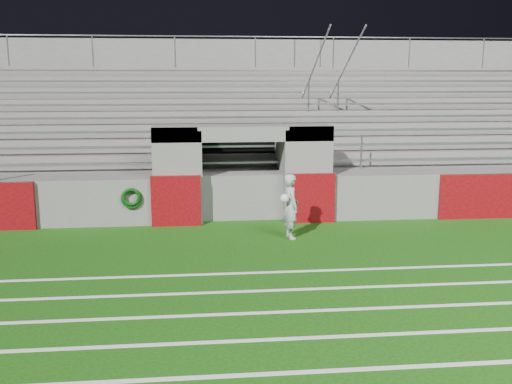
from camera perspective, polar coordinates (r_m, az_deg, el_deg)
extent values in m
plane|color=#15470B|center=(12.50, -0.10, -6.58)|extent=(90.00, 90.00, 0.00)
cube|color=white|center=(7.92, 3.61, -17.59)|extent=(28.00, 0.09, 0.01)
cube|color=white|center=(8.80, 2.53, -14.48)|extent=(28.00, 0.09, 0.01)
cube|color=white|center=(9.70, 1.67, -11.94)|extent=(28.00, 0.09, 0.01)
cube|color=white|center=(10.62, 0.97, -9.83)|extent=(28.00, 0.09, 0.01)
cube|color=white|center=(11.55, 0.39, -8.06)|extent=(28.00, 0.09, 0.01)
cube|color=slate|center=(15.56, -7.98, 1.79)|extent=(1.20, 1.00, 2.60)
cube|color=slate|center=(15.83, 5.16, 2.01)|extent=(1.20, 1.00, 2.60)
cube|color=black|center=(17.27, -1.78, 2.66)|extent=(2.60, 0.20, 2.50)
cube|color=slate|center=(16.15, -5.59, 2.01)|extent=(0.10, 2.20, 2.50)
cube|color=slate|center=(16.31, 2.52, 2.15)|extent=(0.10, 2.20, 2.50)
cube|color=slate|center=(15.45, -1.37, 5.94)|extent=(4.80, 1.00, 0.40)
cube|color=slate|center=(19.41, -2.22, 3.31)|extent=(26.00, 8.00, 0.20)
cube|color=slate|center=(19.51, -2.20, 1.49)|extent=(26.00, 8.00, 1.05)
cube|color=#5D070C|center=(15.13, -7.99, -0.89)|extent=(1.30, 0.15, 1.35)
cube|color=#5D070C|center=(15.41, 5.51, -0.61)|extent=(1.30, 0.15, 1.35)
cube|color=#5D070C|center=(16.96, 21.29, -0.41)|extent=(2.20, 0.15, 1.25)
cube|color=gray|center=(16.48, -1.60, 3.02)|extent=(23.00, 0.28, 0.06)
cube|color=slate|center=(17.32, -1.80, 3.32)|extent=(24.00, 0.75, 0.38)
cube|color=gray|center=(17.17, -1.79, 4.63)|extent=(23.00, 0.28, 0.06)
cube|color=slate|center=(18.04, -1.97, 4.24)|extent=(24.00, 0.75, 0.76)
cube|color=gray|center=(17.88, -1.96, 6.11)|extent=(23.00, 0.28, 0.06)
cube|color=slate|center=(18.76, -2.12, 5.09)|extent=(24.00, 0.75, 1.14)
cube|color=gray|center=(18.59, -2.12, 7.48)|extent=(23.00, 0.28, 0.06)
cube|color=slate|center=(19.49, -2.27, 5.88)|extent=(24.00, 0.75, 1.52)
cube|color=gray|center=(19.32, -2.27, 8.75)|extent=(23.00, 0.28, 0.06)
cube|color=slate|center=(20.22, -2.40, 6.61)|extent=(24.00, 0.75, 1.90)
cube|color=gray|center=(20.06, -2.41, 9.92)|extent=(23.00, 0.28, 0.06)
cube|color=slate|center=(20.95, -2.52, 7.30)|extent=(24.00, 0.75, 2.28)
cube|color=gray|center=(20.80, -2.54, 11.02)|extent=(23.00, 0.28, 0.06)
cube|color=slate|center=(21.68, -2.64, 7.93)|extent=(24.00, 0.75, 2.66)
cube|color=gray|center=(21.55, -2.66, 12.03)|extent=(23.00, 0.28, 0.06)
cube|color=slate|center=(22.35, -2.74, 8.19)|extent=(26.00, 0.60, 5.29)
cylinder|color=#A5A8AD|center=(16.54, 7.16, 3.94)|extent=(0.05, 0.05, 1.00)
cylinder|color=#A5A8AD|center=(19.35, 5.29, 9.54)|extent=(0.05, 0.05, 1.00)
cylinder|color=#A5A8AD|center=(22.32, 3.86, 13.69)|extent=(0.05, 0.05, 1.00)
cylinder|color=#A5A8AD|center=(19.34, 5.31, 11.03)|extent=(0.05, 6.02, 3.08)
cylinder|color=#A5A8AD|center=(16.79, 10.50, 3.95)|extent=(0.05, 0.05, 1.00)
cylinder|color=#A5A8AD|center=(19.56, 8.20, 9.50)|extent=(0.05, 0.05, 1.00)
cylinder|color=#A5A8AD|center=(22.50, 6.45, 13.62)|extent=(0.05, 0.05, 1.00)
cylinder|color=#A5A8AD|center=(19.56, 8.25, 10.96)|extent=(0.05, 6.02, 3.08)
cylinder|color=#A5A8AD|center=(23.05, -23.57, 12.85)|extent=(0.05, 0.05, 1.10)
cylinder|color=#A5A8AD|center=(22.35, -16.03, 13.41)|extent=(0.05, 0.05, 1.10)
cylinder|color=#A5A8AD|center=(22.03, -8.10, 13.77)|extent=(0.05, 0.05, 1.10)
cylinder|color=#A5A8AD|center=(22.12, -0.08, 13.86)|extent=(0.05, 0.05, 1.10)
cylinder|color=#A5A8AD|center=(22.61, 7.73, 13.71)|extent=(0.05, 0.05, 1.10)
cylinder|color=#A5A8AD|center=(23.48, 15.07, 13.34)|extent=(0.05, 0.05, 1.10)
cylinder|color=#A5A8AD|center=(24.68, 21.76, 12.81)|extent=(0.05, 0.05, 1.10)
cylinder|color=#A5A8AD|center=(22.08, -2.76, 15.29)|extent=(24.00, 0.05, 0.05)
imported|color=#A7ADB1|center=(13.84, 3.51, -1.43)|extent=(0.47, 0.63, 1.58)
sphere|color=white|center=(13.61, 2.87, -0.64)|extent=(0.22, 0.22, 0.22)
torus|color=#0C3E11|center=(15.21, -12.33, -0.65)|extent=(0.56, 0.10, 0.56)
torus|color=#0C380B|center=(15.15, -12.36, -0.49)|extent=(0.49, 0.09, 0.49)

